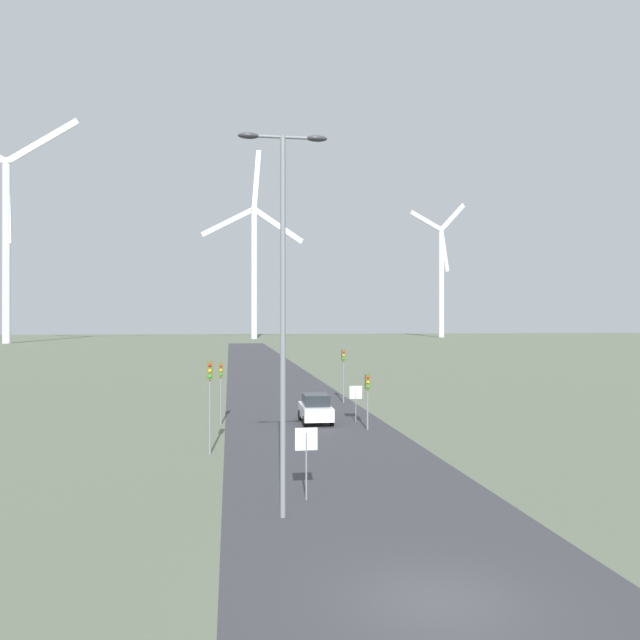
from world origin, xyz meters
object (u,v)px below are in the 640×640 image
Objects in this scene: traffic_light_post_near_right at (368,389)px; car_approaching at (316,408)px; traffic_light_post_mid_left at (221,379)px; traffic_light_post_near_left at (210,387)px; streetlamp at (283,285)px; traffic_light_post_mid_right at (343,364)px; wind_turbine_center at (441,271)px; wind_turbine_left at (254,258)px; stop_sign_far at (356,397)px; wind_turbine_far_left at (7,231)px; stop_sign_near at (306,449)px.

car_approaching is at bearing 133.45° from traffic_light_post_near_right.
traffic_light_post_near_left is at bearing -92.74° from traffic_light_post_mid_left.
streetlamp reaches higher than traffic_light_post_near_right.
traffic_light_post_mid_right reaches higher than car_approaching.
wind_turbine_center is (84.95, 209.22, 23.19)m from traffic_light_post_near_left.
traffic_light_post_mid_left is 0.06× the size of wind_turbine_left.
car_approaching is (-2.61, -0.11, -0.68)m from stop_sign_far.
traffic_light_post_mid_left is 168.18m from wind_turbine_far_left.
car_approaching is 170.94m from wind_turbine_far_left.
wind_turbine_far_left is (-66.75, 169.66, 30.80)m from stop_sign_near.
car_approaching is (-2.71, 2.86, -1.49)m from traffic_light_post_near_right.
stop_sign_far is 9.44m from traffic_light_post_mid_right.
traffic_light_post_near_right is 0.85× the size of traffic_light_post_mid_left.
stop_sign_near is 233.48m from wind_turbine_center.
wind_turbine_left is 1.25× the size of wind_turbine_center.
traffic_light_post_mid_right reaches higher than traffic_light_post_near_right.
streetlamp reaches higher than traffic_light_post_mid_left.
streetlamp is 235.02m from wind_turbine_center.
traffic_light_post_near_left is (-2.66, 10.12, -4.32)m from streetlamp.
wind_turbine_left is (1.02, 189.75, 27.93)m from stop_sign_far.
stop_sign_near is at bearing -99.01° from car_approaching.
traffic_light_post_mid_left is at bearing 179.97° from stop_sign_far.
stop_sign_near is at bearing -107.37° from stop_sign_far.
streetlamp is 2.80× the size of traffic_light_post_near_left.
wind_turbine_far_left reaches higher than streetlamp.
car_approaching is at bearing 78.88° from streetlamp.
traffic_light_post_mid_right is 1.01× the size of car_approaching.
wind_turbine_left is at bearing 87.13° from traffic_light_post_near_left.
traffic_light_post_near_right is at bearing -90.27° from wind_turbine_left.
traffic_light_post_mid_right is (9.42, 9.28, 0.24)m from traffic_light_post_mid_left.
traffic_light_post_near_right is 4.21m from car_approaching.
wind_turbine_left is at bearing -171.71° from wind_turbine_center.
stop_sign_far is 0.55× the size of car_approaching.
stop_sign_near is 0.04× the size of wind_turbine_far_left.
car_approaching is at bearing -177.52° from stop_sign_far.
stop_sign_near is 9.16m from traffic_light_post_near_left.
wind_turbine_left reaches higher than traffic_light_post_mid_left.
wind_turbine_center reaches higher than stop_sign_far.
traffic_light_post_mid_right is (0.91, 9.28, 1.46)m from stop_sign_far.
streetlamp is at bearing -118.29° from stop_sign_near.
streetlamp reaches higher than traffic_light_post_mid_right.
traffic_light_post_near_left is 0.06× the size of wind_turbine_left.
wind_turbine_far_left is (-72.00, 152.86, 31.02)m from stop_sign_far.
wind_turbine_center reaches higher than car_approaching.
stop_sign_far is 0.03× the size of wind_turbine_far_left.
traffic_light_post_mid_right is at bearing -63.08° from wind_turbine_far_left.
wind_turbine_far_left reaches higher than traffic_light_post_mid_left.
wind_turbine_center is (75.12, 191.40, 23.41)m from traffic_light_post_mid_right.
traffic_light_post_near_left is (-3.66, 8.27, 1.45)m from stop_sign_near.
wind_turbine_center is at bearing 17.90° from wind_turbine_far_left.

